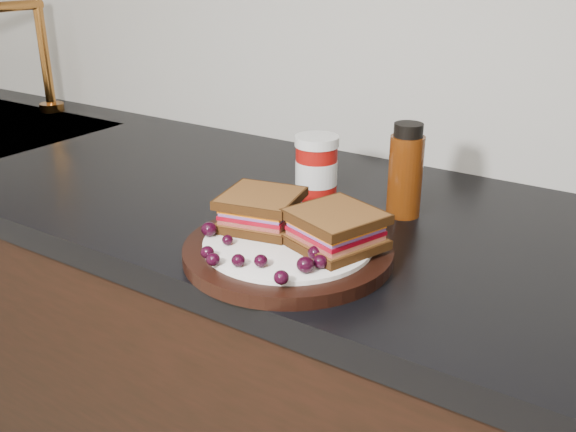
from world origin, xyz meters
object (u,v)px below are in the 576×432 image
object	(u,v)px
plate	(288,251)
sandwich_left	(261,210)
condiment_jar	(316,168)
oil_bottle	(406,170)

from	to	relation	value
plate	sandwich_left	world-z (taller)	sandwich_left
plate	condiment_jar	bearing A→B (deg)	111.71
condiment_jar	oil_bottle	bearing A→B (deg)	4.54
plate	sandwich_left	distance (m)	0.08
sandwich_left	oil_bottle	bearing A→B (deg)	45.54
plate	oil_bottle	world-z (taller)	oil_bottle
plate	condiment_jar	xyz separation A→B (m)	(-0.08, 0.21, 0.04)
condiment_jar	oil_bottle	world-z (taller)	oil_bottle
plate	condiment_jar	distance (m)	0.23
condiment_jar	sandwich_left	bearing A→B (deg)	-82.72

